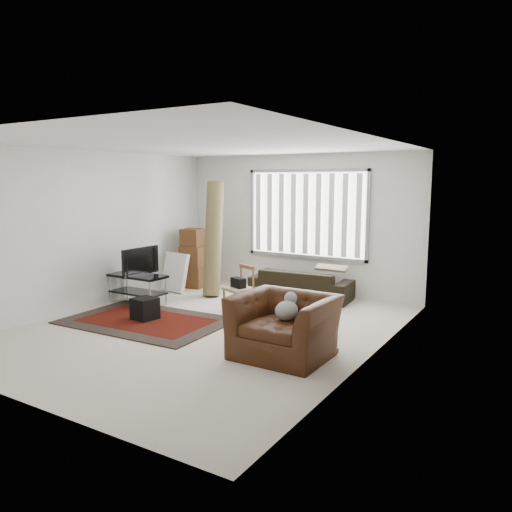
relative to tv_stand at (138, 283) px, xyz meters
The scene contains 11 objects.
room 2.41m from the tv_stand, ahead, with size 6.00×6.02×2.71m.
persian_rug 1.26m from the tv_stand, 39.79° to the right, with size 2.56×1.76×0.02m.
tv_stand is the anchor object (origin of this frame).
tv 0.40m from the tv_stand, ahead, with size 0.86×0.11×0.50m, color black.
subwoofer 1.14m from the tv_stand, 40.18° to the right, with size 0.34×0.34×0.34m, color black.
moving_boxes 1.68m from the tv_stand, 92.52° to the left, with size 0.55×0.52×1.21m.
white_flatpack 1.14m from the tv_stand, 95.36° to the left, with size 0.61×0.09×0.77m, color silver.
rolled_rug 1.65m from the tv_stand, 60.87° to the left, with size 0.32×0.32×2.16m, color brown.
sofa 2.99m from the tv_stand, 39.50° to the left, with size 1.88×0.82×0.72m, color black.
side_chair 1.90m from the tv_stand, 16.09° to the left, with size 0.53×0.53×0.77m.
armchair 3.65m from the tv_stand, 16.10° to the right, with size 1.20×1.05×0.89m.
Camera 1 is at (4.40, -5.79, 2.19)m, focal length 35.00 mm.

